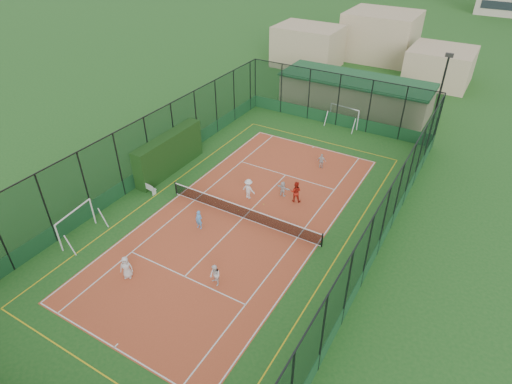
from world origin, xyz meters
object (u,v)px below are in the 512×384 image
white_bench (147,187)px  coach (296,192)px  child_near_mid (199,220)px  child_near_right (215,275)px  futsal_goal_far (344,117)px  child_far_right (322,161)px  floodlight_ne (437,104)px  clubhouse (355,93)px  child_far_left (249,189)px  child_near_left (126,267)px  child_far_back (283,189)px  futsal_goal_near (76,224)px

white_bench → coach: (10.00, 4.43, 0.38)m
white_bench → child_near_mid: child_near_mid is taller
white_bench → child_near_right: size_ratio=1.13×
futsal_goal_far → child_near_mid: 19.68m
child_near_right → child_far_right: 14.84m
floodlight_ne → clubhouse: floodlight_ne is taller
floodlight_ne → child_far_left: size_ratio=5.27×
futsal_goal_far → child_far_left: 14.99m
floodlight_ne → child_near_right: bearing=-106.6°
clubhouse → child_near_left: (-2.80, -30.04, -0.83)m
child_near_right → futsal_goal_far: bearing=117.4°
white_bench → child_far_back: (8.89, 4.58, 0.16)m
futsal_goal_near → child_far_right: 18.74m
child_far_left → child_far_back: bearing=-137.6°
child_far_left → coach: bearing=-151.2°
white_bench → child_near_mid: size_ratio=1.16×
futsal_goal_near → child_near_left: 5.41m
child_near_mid → child_far_left: child_far_left is taller
child_near_left → coach: coach is taller
child_near_left → coach: 12.66m
child_far_left → child_far_back: child_far_left is taller
child_near_right → child_far_back: child_near_right is taller
child_far_back → futsal_goal_far: bearing=-81.6°
child_near_mid → white_bench: bearing=164.9°
clubhouse → futsal_goal_far: bearing=-82.0°
child_near_left → child_near_mid: bearing=48.4°
futsal_goal_far → child_far_back: size_ratio=2.56×
futsal_goal_near → child_far_back: 14.11m
futsal_goal_near → child_far_right: bearing=-39.1°
futsal_goal_near → futsal_goal_far: bearing=-26.7°
child_near_left → child_far_back: 12.42m
child_far_right → coach: coach is taller
white_bench → child_near_left: child_near_left is taller
futsal_goal_far → child_far_left: futsal_goal_far is taller
futsal_goal_far → floodlight_ne: bearing=3.1°
floodlight_ne → child_far_left: (-9.50, -14.37, -3.33)m
futsal_goal_near → child_near_right: futsal_goal_near is taller
futsal_goal_far → child_near_left: futsal_goal_far is taller
child_far_back → child_near_mid: bearing=70.5°
floodlight_ne → coach: floodlight_ne is taller
child_near_left → child_near_right: (4.68, 2.06, -0.04)m
white_bench → futsal_goal_near: 6.16m
child_near_mid → child_near_right: size_ratio=0.97×
child_far_right → child_far_left: bearing=56.6°
child_far_left → child_near_right: bearing=113.7°
white_bench → child_near_right: (9.68, -5.15, 0.26)m
floodlight_ne → child_near_left: bearing=-114.8°
child_near_mid → child_far_back: 6.82m
clubhouse → child_near_left: 30.18m
child_near_right → child_far_right: child_near_right is taller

